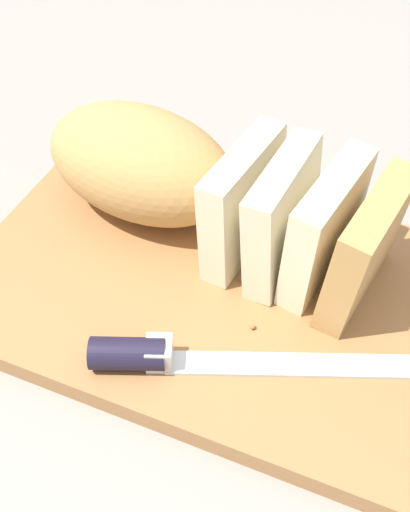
# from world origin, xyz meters

# --- Properties ---
(ground_plane) EXTENTS (3.00, 3.00, 0.00)m
(ground_plane) POSITION_xyz_m (0.00, 0.00, 0.00)
(ground_plane) COLOR gray
(cutting_board) EXTENTS (0.42, 0.28, 0.02)m
(cutting_board) POSITION_xyz_m (0.00, 0.00, 0.01)
(cutting_board) COLOR #9E6B3D
(cutting_board) RESTS_ON ground_plane
(bread_loaf) EXTENTS (0.34, 0.16, 0.10)m
(bread_loaf) POSITION_xyz_m (-0.04, 0.06, 0.07)
(bread_loaf) COLOR tan
(bread_loaf) RESTS_ON cutting_board
(bread_knife) EXTENTS (0.25, 0.12, 0.03)m
(bread_knife) POSITION_xyz_m (0.01, -0.09, 0.03)
(bread_knife) COLOR silver
(bread_knife) RESTS_ON cutting_board
(crumb_near_knife) EXTENTS (0.00, 0.00, 0.00)m
(crumb_near_knife) POSITION_xyz_m (0.06, -0.03, 0.02)
(crumb_near_knife) COLOR #996633
(crumb_near_knife) RESTS_ON cutting_board
(crumb_near_loaf) EXTENTS (0.00, 0.00, 0.00)m
(crumb_near_loaf) POSITION_xyz_m (0.07, 0.03, 0.02)
(crumb_near_loaf) COLOR #996633
(crumb_near_loaf) RESTS_ON cutting_board
(crumb_stray_left) EXTENTS (0.01, 0.01, 0.01)m
(crumb_stray_left) POSITION_xyz_m (0.03, 0.01, 0.02)
(crumb_stray_left) COLOR #996633
(crumb_stray_left) RESTS_ON cutting_board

